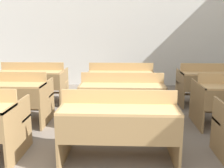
# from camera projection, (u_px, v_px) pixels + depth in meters

# --- Properties ---
(wall_back) EXTENTS (6.70, 0.06, 3.17)m
(wall_back) POSITION_uv_depth(u_px,v_px,m) (114.00, 27.00, 6.99)
(wall_back) COLOR silver
(wall_back) RESTS_ON ground_plane
(bench_front_center) EXTENTS (1.31, 0.78, 0.85)m
(bench_front_center) POSITION_uv_depth(u_px,v_px,m) (119.00, 123.00, 3.01)
(bench_front_center) COLOR olive
(bench_front_center) RESTS_ON ground_plane
(bench_second_left) EXTENTS (1.31, 0.78, 0.85)m
(bench_second_left) POSITION_uv_depth(u_px,v_px,m) (7.00, 95.00, 4.26)
(bench_second_left) COLOR olive
(bench_second_left) RESTS_ON ground_plane
(bench_second_center) EXTENTS (1.31, 0.78, 0.85)m
(bench_second_center) POSITION_uv_depth(u_px,v_px,m) (122.00, 97.00, 4.18)
(bench_second_center) COLOR #94754B
(bench_second_center) RESTS_ON ground_plane
(bench_third_left) EXTENTS (1.31, 0.78, 0.85)m
(bench_third_left) POSITION_uv_depth(u_px,v_px,m) (33.00, 81.00, 5.45)
(bench_third_left) COLOR olive
(bench_third_left) RESTS_ON ground_plane
(bench_third_center) EXTENTS (1.31, 0.78, 0.85)m
(bench_third_center) POSITION_uv_depth(u_px,v_px,m) (121.00, 82.00, 5.37)
(bench_third_center) COLOR olive
(bench_third_center) RESTS_ON ground_plane
(bench_third_right) EXTENTS (1.31, 0.78, 0.85)m
(bench_third_right) POSITION_uv_depth(u_px,v_px,m) (213.00, 83.00, 5.28)
(bench_third_right) COLOR #997B51
(bench_third_right) RESTS_ON ground_plane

